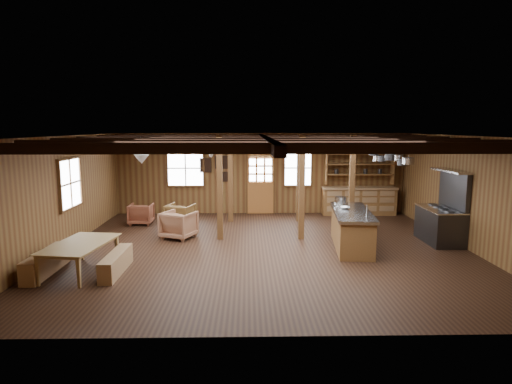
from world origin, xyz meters
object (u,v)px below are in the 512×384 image
kitchen_island (351,229)px  armchair_a (141,214)px  dining_table (82,258)px  armchair_b (180,215)px  commercial_range (442,219)px  armchair_c (179,225)px

kitchen_island → armchair_a: bearing=161.9°
dining_table → armchair_b: 4.36m
armchair_a → armchair_b: 1.33m
kitchen_island → dining_table: kitchen_island is taller
kitchen_island → armchair_a: 6.53m
armchair_a → armchair_b: bearing=163.4°
commercial_range → dining_table: (-8.55, -2.23, -0.31)m
armchair_a → armchair_b: armchair_b is taller
dining_table → armchair_b: armchair_b is taller
armchair_c → armchair_b: bearing=-59.2°
dining_table → armchair_b: bearing=-10.7°
kitchen_island → armchair_c: (-4.49, 0.99, -0.10)m
commercial_range → armchair_c: bearing=175.4°
kitchen_island → armchair_c: kitchen_island is taller
armchair_a → armchair_c: bearing=130.1°
kitchen_island → commercial_range: 2.53m
dining_table → armchair_a: 4.51m
kitchen_island → armchair_a: kitchen_island is taller
armchair_a → armchair_b: (1.28, -0.38, 0.03)m
kitchen_island → dining_table: 6.32m
kitchen_island → armchair_a: (-5.94, 2.71, -0.15)m
commercial_range → dining_table: bearing=-165.4°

